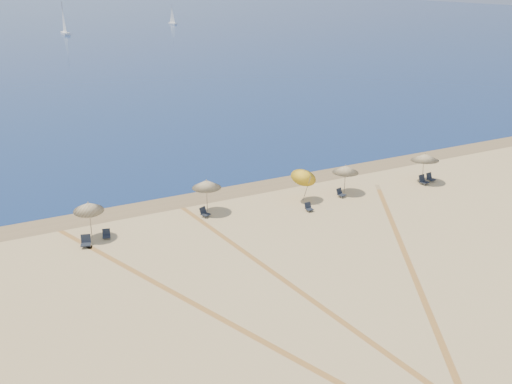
# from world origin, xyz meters

# --- Properties ---
(ground) EXTENTS (160.00, 160.00, 0.00)m
(ground) POSITION_xyz_m (0.00, 0.00, 0.00)
(ground) COLOR tan
(ground) RESTS_ON ground
(ocean) EXTENTS (500.00, 500.00, 0.00)m
(ocean) POSITION_xyz_m (0.00, 225.00, 0.01)
(ocean) COLOR #0C2151
(ocean) RESTS_ON ground
(wet_sand) EXTENTS (500.00, 500.00, 0.00)m
(wet_sand) POSITION_xyz_m (0.00, 24.00, 0.00)
(wet_sand) COLOR olive
(wet_sand) RESTS_ON ground
(umbrella_1) EXTENTS (1.89, 1.93, 2.52)m
(umbrella_1) POSITION_xyz_m (-11.49, 20.56, 2.15)
(umbrella_1) COLOR gray
(umbrella_1) RESTS_ON ground
(umbrella_2) EXTENTS (2.06, 2.06, 2.45)m
(umbrella_2) POSITION_xyz_m (-3.32, 21.08, 2.11)
(umbrella_2) COLOR gray
(umbrella_2) RESTS_ON ground
(umbrella_3) EXTENTS (1.90, 1.96, 2.68)m
(umbrella_3) POSITION_xyz_m (3.86, 19.80, 2.04)
(umbrella_3) COLOR gray
(umbrella_3) RESTS_ON ground
(umbrella_4) EXTENTS (2.00, 2.00, 2.24)m
(umbrella_4) POSITION_xyz_m (7.56, 19.82, 1.90)
(umbrella_4) COLOR gray
(umbrella_4) RESTS_ON ground
(umbrella_5) EXTENTS (2.22, 2.25, 2.43)m
(umbrella_5) POSITION_xyz_m (14.63, 18.93, 2.08)
(umbrella_5) COLOR gray
(umbrella_5) RESTS_ON ground
(chair_2) EXTENTS (0.76, 0.83, 0.71)m
(chair_2) POSITION_xyz_m (-12.06, 19.52, 0.31)
(chair_2) COLOR black
(chair_2) RESTS_ON ground
(chair_3) EXTENTS (0.60, 0.67, 0.59)m
(chair_3) POSITION_xyz_m (-10.67, 20.07, 0.26)
(chair_3) COLOR black
(chair_3) RESTS_ON ground
(chair_4) EXTENTS (0.75, 0.80, 0.65)m
(chair_4) POSITION_xyz_m (-3.80, 20.43, 0.29)
(chair_4) COLOR black
(chair_4) RESTS_ON ground
(chair_5) EXTENTS (0.49, 0.57, 0.59)m
(chair_5) POSITION_xyz_m (3.20, 18.01, 0.26)
(chair_5) COLOR black
(chair_5) RESTS_ON ground
(chair_6) EXTENTS (0.68, 0.74, 0.64)m
(chair_6) POSITION_xyz_m (6.78, 19.21, 0.28)
(chair_6) COLOR black
(chair_6) RESTS_ON ground
(chair_7) EXTENTS (0.70, 0.79, 0.74)m
(chair_7) POSITION_xyz_m (14.28, 18.48, 0.32)
(chair_7) COLOR black
(chair_7) RESTS_ON ground
(chair_8) EXTENTS (0.64, 0.73, 0.68)m
(chair_8) POSITION_xyz_m (15.25, 18.71, 0.30)
(chair_8) COLOR black
(chair_8) RESTS_ON ground
(sailboat_0) EXTENTS (1.81, 4.45, 6.44)m
(sailboat_0) POSITION_xyz_m (45.63, 172.96, 1.95)
(sailboat_0) COLOR white
(sailboat_0) RESTS_ON ocean
(sailboat_1) EXTENTS (1.73, 5.92, 8.73)m
(sailboat_1) POSITION_xyz_m (7.79, 153.89, 2.64)
(sailboat_1) COLOR white
(sailboat_1) RESTS_ON ocean
(tire_tracks) EXTENTS (50.45, 43.09, 0.00)m
(tire_tracks) POSITION_xyz_m (-2.89, 10.16, 0.00)
(tire_tracks) COLOR tan
(tire_tracks) RESTS_ON ground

